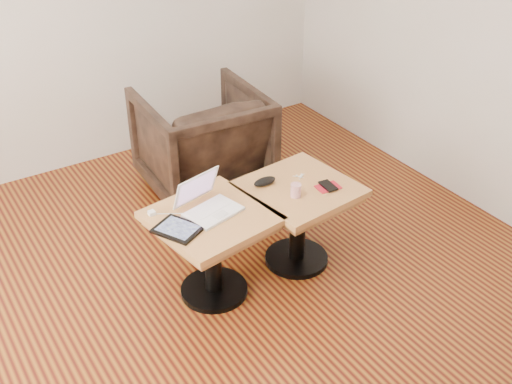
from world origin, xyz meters
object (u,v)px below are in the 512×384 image
side_table_left (212,235)px  laptop (208,204)px  armchair (202,142)px  side_table_right (299,206)px  striped_cup (296,190)px

side_table_left → laptop: size_ratio=1.97×
armchair → laptop: bearing=66.7°
side_table_right → armchair: armchair is taller
laptop → striped_cup: (0.50, -0.14, -0.00)m
side_table_left → side_table_right: (0.59, -0.01, 0.00)m
striped_cup → laptop: bearing=163.8°
side_table_right → armchair: bearing=86.9°
striped_cup → side_table_left: bearing=169.5°
armchair → side_table_right: bearing=96.6°
side_table_left → striped_cup: size_ratio=8.70×
laptop → armchair: armchair is taller
side_table_right → striped_cup: size_ratio=8.43×
side_table_left → laptop: (0.01, 0.05, 0.18)m
side_table_right → side_table_left: bearing=172.1°
side_table_right → laptop: (-0.58, 0.07, 0.18)m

